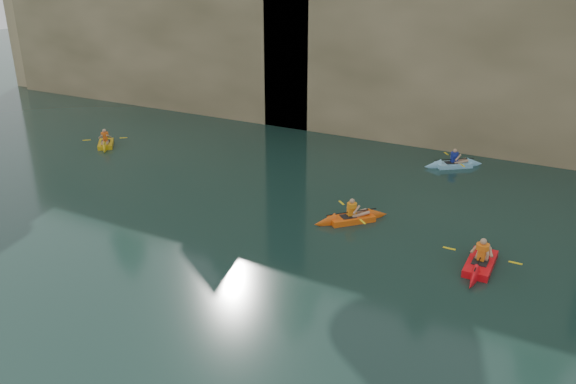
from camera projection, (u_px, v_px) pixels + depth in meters
The scene contains 10 objects.
ground at pixel (157, 370), 13.82m from camera, with size 160.00×160.00×0.00m, color black.
cliff at pixel (467, 23), 35.90m from camera, with size 70.00×16.00×12.00m, color tan.
cliff_slab_west at pixel (151, 29), 39.28m from camera, with size 26.00×2.40×10.56m, color tan.
cliff_slab_center at pixel (473, 42), 29.10m from camera, with size 24.00×2.40×11.40m, color tan.
sea_cave_west at pixel (171, 80), 39.06m from camera, with size 4.50×1.00×4.00m, color black.
sea_cave_center at pixel (357, 109), 32.83m from camera, with size 3.50×1.00×3.20m, color black.
kayaker_orange at pixel (351, 218), 21.94m from camera, with size 2.62×2.82×1.19m.
kayaker_red_far at pixel (481, 263), 18.56m from camera, with size 2.53×3.53×1.30m.
kayaker_yellow at pixel (106, 143), 31.32m from camera, with size 2.54×2.68×1.21m.
kayaker_ltblue_mid at pixel (454, 164), 28.00m from camera, with size 2.85×2.47×1.17m.
Camera 1 is at (8.32, -8.19, 9.19)m, focal length 35.00 mm.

